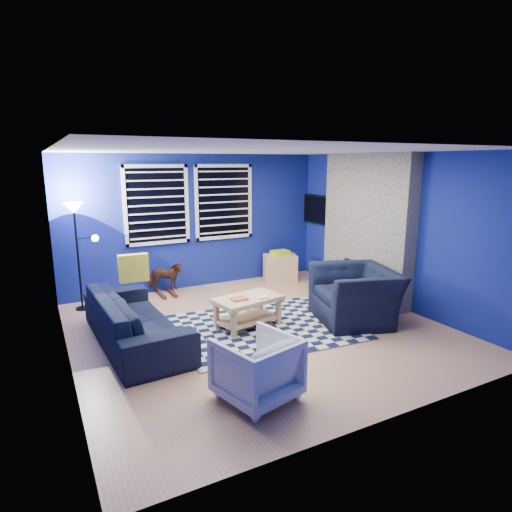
{
  "coord_description": "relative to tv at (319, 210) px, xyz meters",
  "views": [
    {
      "loc": [
        -2.72,
        -5.09,
        2.35
      ],
      "look_at": [
        0.11,
        0.3,
        1.01
      ],
      "focal_mm": 30.0,
      "sensor_mm": 36.0,
      "label": 1
    }
  ],
  "objects": [
    {
      "name": "floor",
      "position": [
        -2.45,
        -2.0,
        -1.4
      ],
      "size": [
        5.0,
        5.0,
        0.0
      ],
      "primitive_type": "plane",
      "color": "tan",
      "rests_on": "ground"
    },
    {
      "name": "ceiling",
      "position": [
        -2.45,
        -2.0,
        1.1
      ],
      "size": [
        5.0,
        5.0,
        0.0
      ],
      "primitive_type": "plane",
      "rotation": [
        3.14,
        0.0,
        0.0
      ],
      "color": "white",
      "rests_on": "wall_back"
    },
    {
      "name": "wall_back",
      "position": [
        -2.45,
        0.5,
        -0.15
      ],
      "size": [
        5.0,
        0.0,
        5.0
      ],
      "primitive_type": "plane",
      "rotation": [
        1.57,
        0.0,
        0.0
      ],
      "color": "navy",
      "rests_on": "floor"
    },
    {
      "name": "wall_left",
      "position": [
        -4.95,
        -2.0,
        -0.15
      ],
      "size": [
        0.0,
        5.0,
        5.0
      ],
      "primitive_type": "plane",
      "rotation": [
        1.57,
        0.0,
        1.57
      ],
      "color": "navy",
      "rests_on": "floor"
    },
    {
      "name": "wall_right",
      "position": [
        0.05,
        -2.0,
        -0.15
      ],
      "size": [
        0.0,
        5.0,
        5.0
      ],
      "primitive_type": "plane",
      "rotation": [
        1.57,
        0.0,
        -1.57
      ],
      "color": "navy",
      "rests_on": "floor"
    },
    {
      "name": "fireplace",
      "position": [
        -0.09,
        -1.5,
        -0.2
      ],
      "size": [
        0.65,
        2.0,
        2.5
      ],
      "color": "gray",
      "rests_on": "floor"
    },
    {
      "name": "window_left",
      "position": [
        -3.2,
        0.46,
        0.2
      ],
      "size": [
        1.17,
        0.06,
        1.42
      ],
      "color": "black",
      "rests_on": "wall_back"
    },
    {
      "name": "window_right",
      "position": [
        -1.9,
        0.46,
        0.2
      ],
      "size": [
        1.17,
        0.06,
        1.42
      ],
      "color": "black",
      "rests_on": "wall_back"
    },
    {
      "name": "tv",
      "position": [
        0.0,
        0.0,
        0.0
      ],
      "size": [
        0.07,
        1.0,
        0.58
      ],
      "color": "black",
      "rests_on": "wall_right"
    },
    {
      "name": "rug",
      "position": [
        -2.34,
        -1.98,
        -1.39
      ],
      "size": [
        2.66,
        2.21,
        0.02
      ],
      "primitive_type": "cube",
      "rotation": [
        0.0,
        0.0,
        -0.09
      ],
      "color": "black",
      "rests_on": "floor"
    },
    {
      "name": "sofa",
      "position": [
        -4.11,
        -1.66,
        -1.07
      ],
      "size": [
        2.33,
        1.01,
        0.67
      ],
      "primitive_type": "imported",
      "rotation": [
        0.0,
        0.0,
        1.62
      ],
      "color": "black",
      "rests_on": "floor"
    },
    {
      "name": "armchair_big",
      "position": [
        -1.0,
        -2.36,
        -1.0
      ],
      "size": [
        1.49,
        1.38,
        0.8
      ],
      "primitive_type": "imported",
      "rotation": [
        0.0,
        0.0,
        -1.85
      ],
      "color": "black",
      "rests_on": "floor"
    },
    {
      "name": "armchair_bent",
      "position": [
        -3.33,
        -3.61,
        -1.07
      ],
      "size": [
        0.87,
        0.89,
        0.67
      ],
      "primitive_type": "imported",
      "rotation": [
        0.0,
        0.0,
        3.39
      ],
      "color": "gray",
      "rests_on": "floor"
    },
    {
      "name": "rocking_horse",
      "position": [
        -3.17,
        0.24,
        -1.07
      ],
      "size": [
        0.5,
        0.68,
        0.52
      ],
      "primitive_type": "imported",
      "rotation": [
        0.0,
        0.0,
        1.17
      ],
      "color": "#4B2518",
      "rests_on": "floor"
    },
    {
      "name": "coffee_table",
      "position": [
        -2.55,
        -1.86,
        -1.07
      ],
      "size": [
        1.04,
        0.72,
        0.47
      ],
      "rotation": [
        0.0,
        0.0,
        0.19
      ],
      "color": "tan",
      "rests_on": "rug"
    },
    {
      "name": "cabinet",
      "position": [
        -0.86,
        0.08,
        -1.12
      ],
      "size": [
        0.74,
        0.61,
        0.62
      ],
      "rotation": [
        0.0,
        0.0,
        -0.35
      ],
      "color": "tan",
      "rests_on": "floor"
    },
    {
      "name": "floor_lamp",
      "position": [
        -4.58,
        0.09,
        0.02
      ],
      "size": [
        0.47,
        0.29,
        1.73
      ],
      "color": "black",
      "rests_on": "floor"
    },
    {
      "name": "throw_pillow",
      "position": [
        -3.96,
        -1.01,
        -0.54
      ],
      "size": [
        0.43,
        0.16,
        0.4
      ],
      "primitive_type": "cube",
      "rotation": [
        0.0,
        0.0,
        -0.08
      ],
      "color": "gold",
      "rests_on": "sofa"
    }
  ]
}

